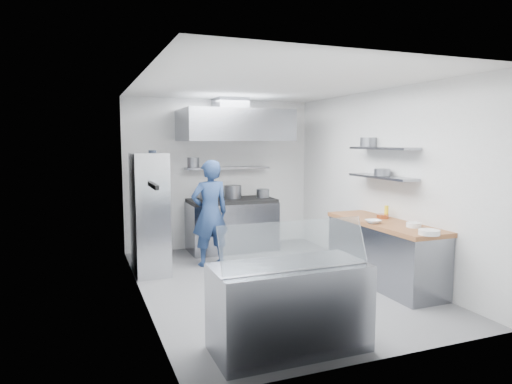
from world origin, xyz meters
name	(u,v)px	position (x,y,z in m)	size (l,w,h in m)	color
floor	(271,283)	(0.00, 0.00, 0.00)	(5.00, 5.00, 0.00)	slate
ceiling	(272,84)	(0.00, 0.00, 2.80)	(5.00, 5.00, 0.00)	silver
wall_back	(220,174)	(0.00, 2.50, 1.40)	(3.60, 0.02, 2.80)	white
wall_front	(382,211)	(0.00, -2.50, 1.40)	(3.60, 0.02, 2.80)	white
wall_left	(140,191)	(-1.80, 0.00, 1.40)	(5.00, 0.02, 2.80)	white
wall_right	(378,182)	(1.80, 0.00, 1.40)	(5.00, 0.02, 2.80)	white
gas_range	(232,226)	(0.10, 2.10, 0.45)	(1.60, 0.80, 0.90)	gray
cooktop	(232,201)	(0.10, 2.10, 0.93)	(1.57, 0.78, 0.06)	black
stock_pot_left	(206,194)	(-0.35, 2.21, 1.06)	(0.26, 0.26, 0.20)	slate
stock_pot_mid	(233,192)	(0.16, 2.21, 1.08)	(0.33, 0.33, 0.24)	slate
stock_pot_right	(263,193)	(0.72, 2.09, 1.04)	(0.24, 0.24, 0.16)	slate
over_range_shelf	(227,168)	(0.10, 2.34, 1.52)	(1.60, 0.30, 0.04)	gray
shelf_pot_a	(193,162)	(-0.52, 2.55, 1.63)	(0.25, 0.25, 0.18)	slate
extractor_hood	(234,125)	(0.10, 1.93, 2.30)	(1.90, 1.15, 0.55)	gray
hood_duct	(230,105)	(0.10, 2.15, 2.68)	(0.55, 0.55, 0.24)	slate
red_firebox	(154,175)	(-1.25, 2.44, 1.42)	(0.22, 0.10, 0.26)	red
chef	(210,213)	(-0.56, 1.23, 0.86)	(0.63, 0.41, 1.73)	navy
wire_rack	(149,213)	(-1.53, 1.19, 0.93)	(0.50, 0.90, 1.85)	silver
rack_bin_a	(152,224)	(-1.53, 0.94, 0.80)	(0.17, 0.21, 0.19)	white
rack_bin_b	(147,188)	(-1.53, 1.33, 1.30)	(0.13, 0.17, 0.15)	yellow
rack_jar	(153,156)	(-1.48, 1.05, 1.80)	(0.12, 0.12, 0.18)	black
knife_strip	(153,186)	(-1.78, -0.90, 1.55)	(0.04, 0.55, 0.05)	black
prep_counter_base	(383,254)	(1.48, -0.60, 0.42)	(0.62, 2.00, 0.84)	gray
prep_counter_top	(384,223)	(1.48, -0.60, 0.87)	(0.65, 2.04, 0.06)	#9A6433
plate_stack_a	(429,232)	(1.40, -1.57, 0.93)	(0.25, 0.25, 0.06)	white
plate_stack_b	(414,225)	(1.56, -1.11, 0.93)	(0.19, 0.19, 0.06)	white
copper_pan	(383,216)	(1.61, -0.39, 0.93)	(0.17, 0.17, 0.06)	#B65F33
squeeze_bottle	(386,212)	(1.69, -0.36, 0.99)	(0.06, 0.06, 0.18)	yellow
mixing_bowl	(373,222)	(1.23, -0.68, 0.92)	(0.20, 0.20, 0.05)	white
wall_shelf_lower	(382,177)	(1.64, -0.30, 1.50)	(0.30, 1.30, 0.04)	gray
wall_shelf_upper	(383,148)	(1.64, -0.30, 1.92)	(0.30, 1.30, 0.04)	gray
shelf_pot_c	(382,172)	(1.63, -0.31, 1.57)	(0.24, 0.24, 0.10)	slate
shelf_pot_d	(368,142)	(1.70, 0.16, 2.01)	(0.25, 0.25, 0.14)	slate
display_case	(289,307)	(-0.67, -2.00, 0.42)	(1.50, 0.70, 0.85)	gray
display_glass	(295,245)	(-0.67, -2.12, 1.07)	(1.47, 0.02, 0.45)	silver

